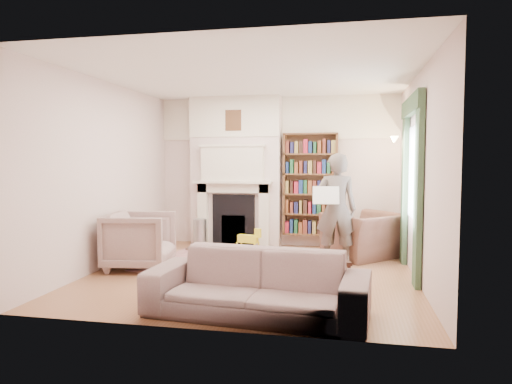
% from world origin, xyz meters
% --- Properties ---
extents(floor, '(4.50, 4.50, 0.00)m').
position_xyz_m(floor, '(0.00, 0.00, 0.00)').
color(floor, '#8F5D39').
rests_on(floor, ground).
extents(ceiling, '(4.50, 4.50, 0.00)m').
position_xyz_m(ceiling, '(0.00, 0.00, 2.80)').
color(ceiling, white).
rests_on(ceiling, wall_back).
extents(wall_back, '(4.50, 0.00, 4.50)m').
position_xyz_m(wall_back, '(0.00, 2.25, 1.40)').
color(wall_back, beige).
rests_on(wall_back, floor).
extents(wall_front, '(4.50, 0.00, 4.50)m').
position_xyz_m(wall_front, '(0.00, -2.25, 1.40)').
color(wall_front, beige).
rests_on(wall_front, floor).
extents(wall_left, '(0.00, 4.50, 4.50)m').
position_xyz_m(wall_left, '(-2.25, 0.00, 1.40)').
color(wall_left, beige).
rests_on(wall_left, floor).
extents(wall_right, '(0.00, 4.50, 4.50)m').
position_xyz_m(wall_right, '(2.25, 0.00, 1.40)').
color(wall_right, beige).
rests_on(wall_right, floor).
extents(fireplace, '(1.70, 0.58, 2.80)m').
position_xyz_m(fireplace, '(-0.75, 2.05, 1.39)').
color(fireplace, beige).
rests_on(fireplace, floor).
extents(bookcase, '(1.00, 0.24, 1.85)m').
position_xyz_m(bookcase, '(0.65, 2.12, 1.18)').
color(bookcase, brown).
rests_on(bookcase, floor).
extents(window, '(0.02, 0.90, 1.30)m').
position_xyz_m(window, '(2.23, 0.40, 1.45)').
color(window, silver).
rests_on(window, wall_right).
extents(curtain_left, '(0.07, 0.32, 2.40)m').
position_xyz_m(curtain_left, '(2.20, -0.30, 1.20)').
color(curtain_left, '#354D31').
rests_on(curtain_left, floor).
extents(curtain_right, '(0.07, 0.32, 2.40)m').
position_xyz_m(curtain_right, '(2.20, 1.10, 1.20)').
color(curtain_right, '#354D31').
rests_on(curtain_right, floor).
extents(pelmet, '(0.09, 1.70, 0.24)m').
position_xyz_m(pelmet, '(2.19, 0.40, 2.38)').
color(pelmet, '#354D31').
rests_on(pelmet, wall_right).
extents(wall_sconce, '(0.20, 0.24, 0.24)m').
position_xyz_m(wall_sconce, '(2.03, 1.50, 1.90)').
color(wall_sconce, gold).
rests_on(wall_sconce, wall_right).
extents(rug, '(2.92, 2.41, 0.01)m').
position_xyz_m(rug, '(-0.40, 0.53, 0.01)').
color(rug, tan).
rests_on(rug, floor).
extents(armchair_reading, '(1.51, 1.51, 0.74)m').
position_xyz_m(armchair_reading, '(1.61, 1.37, 0.37)').
color(armchair_reading, '#512F2B').
rests_on(armchair_reading, floor).
extents(armchair_left, '(1.06, 1.03, 0.85)m').
position_xyz_m(armchair_left, '(-1.70, -0.06, 0.42)').
color(armchair_left, '#ABA38D').
rests_on(armchair_left, floor).
extents(sofa, '(2.36, 1.10, 0.67)m').
position_xyz_m(sofa, '(0.41, -1.75, 0.33)').
color(sofa, gray).
rests_on(sofa, floor).
extents(man_reading, '(0.67, 0.47, 1.73)m').
position_xyz_m(man_reading, '(1.16, 0.77, 0.86)').
color(man_reading, '#5B5048').
rests_on(man_reading, floor).
extents(newspaper, '(0.40, 0.15, 0.27)m').
position_xyz_m(newspaper, '(1.01, 0.57, 1.09)').
color(newspaper, white).
rests_on(newspaper, man_reading).
extents(coffee_table, '(0.81, 0.67, 0.45)m').
position_xyz_m(coffee_table, '(0.98, -0.99, 0.23)').
color(coffee_table, black).
rests_on(coffee_table, floor).
extents(paraffin_heater, '(0.26, 0.26, 0.55)m').
position_xyz_m(paraffin_heater, '(-1.31, 1.59, 0.28)').
color(paraffin_heater, '#A9ACB0').
rests_on(paraffin_heater, floor).
extents(rocking_horse, '(0.58, 0.33, 0.48)m').
position_xyz_m(rocking_horse, '(-0.31, 1.12, 0.24)').
color(rocking_horse, yellow).
rests_on(rocking_horse, rug).
extents(board_game, '(0.36, 0.36, 0.03)m').
position_xyz_m(board_game, '(-0.78, -0.16, 0.03)').
color(board_game, '#BCC645').
rests_on(board_game, rug).
extents(game_box_lid, '(0.29, 0.19, 0.05)m').
position_xyz_m(game_box_lid, '(-0.74, 0.16, 0.04)').
color(game_box_lid, '#A02012').
rests_on(game_box_lid, rug).
extents(comic_annuals, '(0.58, 0.66, 0.02)m').
position_xyz_m(comic_annuals, '(0.24, -0.40, 0.02)').
color(comic_annuals, red).
rests_on(comic_annuals, rug).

